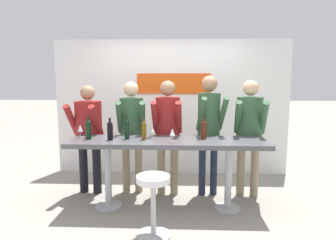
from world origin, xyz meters
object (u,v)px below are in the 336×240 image
Objects in this scene: tasting_table at (168,149)px; wine_glass_1 at (152,129)px; person_left at (132,125)px; person_center at (209,121)px; wine_bottle_1 at (88,129)px; person_center_left at (168,125)px; bar_stool at (153,197)px; wine_glass_2 at (80,129)px; wine_glass_0 at (172,133)px; wine_bottle_4 at (127,128)px; wine_bottle_0 at (144,130)px; person_center_right at (249,126)px; person_far_left at (88,128)px; wine_bottle_2 at (110,130)px; wine_bottle_3 at (204,129)px.

wine_glass_1 is (-0.21, 0.09, 0.25)m from tasting_table.
person_center is at bearing -8.96° from person_left.
wine_bottle_1 is 0.84m from wine_glass_1.
person_center_left reaches higher than tasting_table.
bar_stool is (-0.12, -0.75, -0.35)m from tasting_table.
wine_bottle_1 is 1.76× the size of wine_glass_2.
person_center is (0.59, 0.49, 0.31)m from tasting_table.
wine_glass_0 is at bearing -138.21° from person_center.
tasting_table is at bearing -3.06° from wine_bottle_4.
person_center_right is at bearing 17.44° from wine_bottle_0.
person_center_right reaches higher than person_center_left.
person_center is at bearing 2.90° from person_center_left.
person_far_left is 0.97× the size of person_left.
person_far_left reaches higher than wine_glass_1.
person_center_right is (0.58, -0.03, -0.06)m from person_center.
person_center is 0.83m from wine_glass_0.
wine_glass_2 is at bearing 163.11° from wine_bottle_2.
wine_bottle_2 reaches higher than tasting_table.
person_center is at bearing 40.18° from tasting_table.
person_far_left is 1.08m from wine_glass_1.
person_far_left is 2.38m from person_center_right.
wine_bottle_3 is at bearing 5.63° from wine_bottle_2.
bar_stool is at bearing -77.77° from person_left.
person_left is at bearing 48.36° from wine_bottle_1.
wine_bottle_0 is at bearing -155.35° from person_center_right.
tasting_table is 14.72× the size of wine_glass_2.
person_center_right is 9.73× the size of wine_glass_2.
wine_bottle_2 is (0.46, -0.54, 0.07)m from person_far_left.
wine_bottle_2 is at bearing 172.30° from wine_glass_0.
wine_glass_0 is at bearing -79.98° from person_center_left.
wine_bottle_4 is 0.66m from wine_glass_2.
person_far_left is 1.03m from wine_bottle_0.
person_center_right reaches higher than tasting_table.
person_center_right is (1.19, -0.02, 0.00)m from person_center_left.
person_far_left is at bearing 177.22° from person_left.
wine_bottle_2 is at bearing -158.05° from person_center_right.
wine_bottle_2 reaches higher than wine_glass_2.
wine_bottle_4 is (-0.42, 0.78, 0.62)m from bar_stool.
person_far_left is at bearing 144.92° from wine_bottle_4.
person_left is 0.73m from wine_bottle_1.
wine_glass_1 is 1.00× the size of wine_glass_2.
wine_glass_0 is (0.61, -0.18, -0.02)m from wine_bottle_4.
wine_bottle_1 is at bearing 173.41° from wine_bottle_2.
person_center_right is at bearing 8.91° from wine_glass_2.
person_center_left reaches higher than bar_stool.
tasting_table is at bearing 0.17° from wine_bottle_0.
tasting_table is 8.38× the size of wine_bottle_1.
person_center_left is at bearing 92.57° from tasting_table.
wine_bottle_4 is at bearing -94.17° from person_left.
person_center_right is at bearing 15.23° from wine_glass_1.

